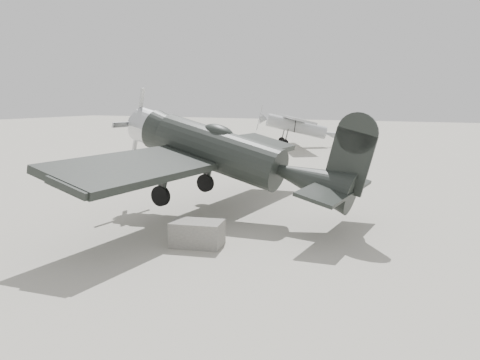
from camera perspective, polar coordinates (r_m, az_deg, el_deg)
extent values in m
plane|color=#A19F8F|center=(15.74, -1.35, -6.00)|extent=(160.00, 160.00, 0.00)
cylinder|color=black|center=(17.15, -2.47, 3.35)|extent=(4.92, 1.79, 1.54)
cone|color=black|center=(15.60, 9.05, 2.78)|extent=(2.93, 1.58, 1.43)
cylinder|color=silver|center=(19.09, -11.15, 3.84)|extent=(1.06, 1.41, 1.36)
cone|color=silver|center=(19.52, -12.65, 3.92)|extent=(0.42, 0.64, 0.62)
cube|color=silver|center=(19.47, -12.47, 3.91)|extent=(0.08, 0.20, 2.86)
ellipsoid|color=black|center=(17.20, -3.12, 5.65)|extent=(1.25, 0.81, 0.51)
cube|color=black|center=(17.61, -4.61, 2.23)|extent=(2.99, 13.31, 0.24)
cube|color=black|center=(15.32, 12.16, 2.76)|extent=(1.45, 4.68, 0.11)
cube|color=black|center=(15.19, 12.89, 6.22)|extent=(1.32, 0.18, 1.98)
cylinder|color=black|center=(16.94, -8.54, -3.34)|extent=(0.76, 0.21, 0.75)
cylinder|color=black|center=(19.33, -3.23, -1.59)|extent=(0.76, 0.21, 0.75)
cylinder|color=#333333|center=(16.78, -8.61, -0.89)|extent=(0.13, 0.13, 1.54)
cylinder|color=#333333|center=(19.19, -3.25, 0.56)|extent=(0.13, 0.13, 1.54)
cylinder|color=black|center=(15.32, 13.07, 0.73)|extent=(0.25, 0.10, 0.24)
cylinder|color=#9EA1A3|center=(42.36, 6.89, 6.52)|extent=(5.27, 3.54, 1.14)
cone|color=#9EA1A3|center=(43.10, 11.67, 6.45)|extent=(2.13, 1.79, 1.03)
cone|color=#9EA1A3|center=(41.98, 2.83, 6.55)|extent=(1.05, 1.24, 1.07)
cube|color=#9EA1A3|center=(41.94, 2.26, 6.55)|extent=(0.11, 0.15, 2.27)
cube|color=#9EA1A3|center=(42.26, 6.35, 7.39)|extent=(7.09, 10.94, 0.19)
cube|color=#9EA1A3|center=(43.22, 12.34, 6.50)|extent=(2.48, 3.54, 0.08)
cube|color=#9EA1A3|center=(43.22, 12.51, 7.38)|extent=(0.86, 0.51, 1.34)
cylinder|color=black|center=(41.24, 5.97, 4.26)|extent=(0.58, 0.40, 0.58)
cylinder|color=black|center=(43.47, 5.53, 4.56)|extent=(0.58, 0.40, 0.58)
cylinder|color=#333333|center=(41.18, 5.98, 5.07)|extent=(0.13, 0.13, 1.24)
cylinder|color=#333333|center=(43.42, 5.54, 5.33)|extent=(0.13, 0.13, 1.24)
cylinder|color=black|center=(43.30, 12.59, 6.02)|extent=(0.20, 0.15, 0.19)
cube|color=slate|center=(13.97, -5.23, -6.52)|extent=(1.66, 1.24, 0.75)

